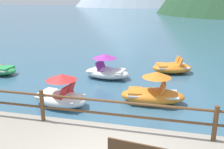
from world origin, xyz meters
TOP-DOWN VIEW (x-y plane):
  - ground_plane at (0.00, 40.00)m, footprint 200.00×200.00m
  - dock_railing at (-0.00, 1.55)m, footprint 23.92×0.12m
  - pedal_boat_1 at (-1.92, 7.26)m, footprint 2.41×1.51m
  - pedal_boat_2 at (0.60, 4.58)m, footprint 2.52×1.38m
  - pedal_boat_3 at (1.26, 9.01)m, footprint 2.38×1.81m
  - pedal_boat_5 at (-2.74, 3.52)m, footprint 2.27×1.51m

SIDE VIEW (x-z plane):
  - ground_plane at x=0.00m, z-range 0.00..0.00m
  - pedal_boat_3 at x=1.26m, z-range -0.15..0.71m
  - pedal_boat_2 at x=0.60m, z-range -0.22..1.04m
  - pedal_boat_1 at x=-1.92m, z-range -0.21..1.03m
  - pedal_boat_5 at x=-2.74m, z-range -0.20..1.04m
  - dock_railing at x=0.00m, z-range 0.51..1.46m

